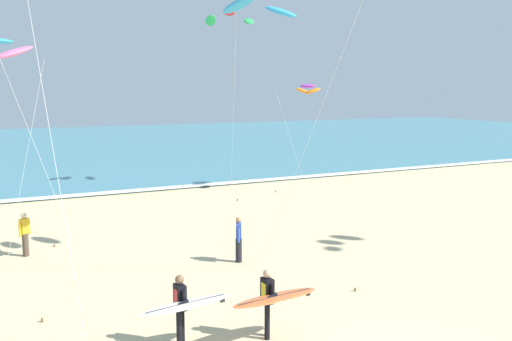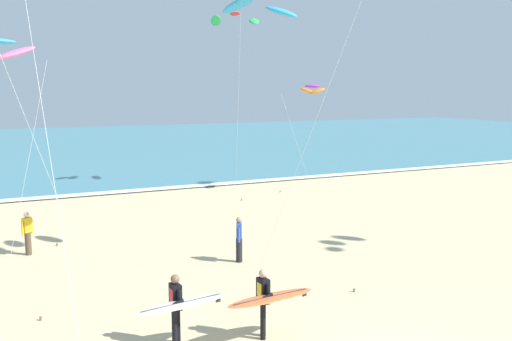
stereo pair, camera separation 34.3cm
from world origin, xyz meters
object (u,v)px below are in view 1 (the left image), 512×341
at_px(kite_arc_violet_far, 308,90).
at_px(kite_arc_scarlet_low, 230,19).
at_px(bystander_yellow_top, 25,234).
at_px(kite_arc_ivory_extra, 261,4).
at_px(bystander_blue_top, 239,239).
at_px(surfer_trailing, 271,298).
at_px(surfer_lead, 183,305).

xyz_separation_m(kite_arc_violet_far, kite_arc_scarlet_low, (-3.57, 2.97, 4.11)).
distance_m(kite_arc_violet_far, kite_arc_scarlet_low, 6.20).
xyz_separation_m(kite_arc_violet_far, bystander_yellow_top, (-15.91, -6.64, -5.12)).
xyz_separation_m(kite_arc_ivory_extra, bystander_blue_top, (-0.43, 0.84, -7.76)).
distance_m(surfer_trailing, kite_arc_violet_far, 20.58).
bearing_deg(surfer_trailing, kite_arc_violet_far, 55.81).
height_order(kite_arc_scarlet_low, bystander_yellow_top, kite_arc_scarlet_low).
height_order(surfer_trailing, kite_arc_ivory_extra, kite_arc_ivory_extra).
bearing_deg(kite_arc_violet_far, surfer_lead, -129.59).
xyz_separation_m(surfer_lead, bystander_yellow_top, (-2.69, 9.36, -0.23)).
distance_m(surfer_lead, bystander_yellow_top, 9.74).
bearing_deg(bystander_yellow_top, surfer_trailing, -64.68).
distance_m(kite_arc_ivory_extra, bystander_blue_top, 7.82).
bearing_deg(kite_arc_scarlet_low, kite_arc_violet_far, -39.79).
distance_m(surfer_lead, kite_arc_violet_far, 21.32).
relative_size(surfer_lead, bystander_yellow_top, 1.40).
xyz_separation_m(surfer_lead, kite_arc_scarlet_low, (9.66, 18.96, 9.00)).
xyz_separation_m(surfer_trailing, kite_arc_ivory_extra, (2.29, 5.01, 7.53)).
bearing_deg(bystander_blue_top, kite_arc_ivory_extra, -63.05).
distance_m(kite_arc_scarlet_low, kite_arc_ivory_extra, 15.53).
height_order(surfer_lead, kite_arc_ivory_extra, kite_arc_ivory_extra).
relative_size(surfer_trailing, bystander_blue_top, 1.43).
height_order(kite_arc_violet_far, bystander_blue_top, kite_arc_violet_far).
bearing_deg(bystander_blue_top, surfer_trailing, -107.66).
height_order(kite_arc_scarlet_low, kite_arc_ivory_extra, kite_arc_scarlet_low).
bearing_deg(kite_arc_ivory_extra, kite_arc_scarlet_low, 69.65).
bearing_deg(bystander_blue_top, bystander_yellow_top, 148.26).
xyz_separation_m(surfer_trailing, bystander_yellow_top, (-4.68, 9.89, -0.23)).
height_order(kite_arc_violet_far, bystander_yellow_top, kite_arc_violet_far).
xyz_separation_m(bystander_yellow_top, bystander_blue_top, (6.54, -4.05, 0.00)).
relative_size(surfer_lead, surfer_trailing, 0.98).
distance_m(bystander_yellow_top, bystander_blue_top, 7.69).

